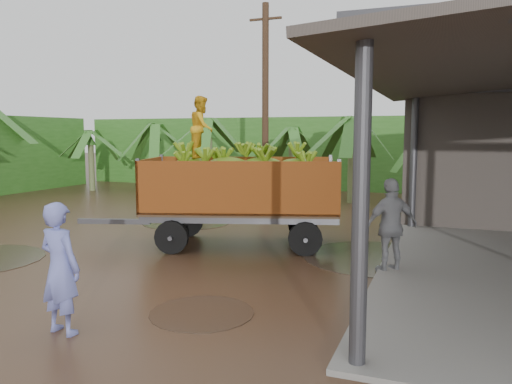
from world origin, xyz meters
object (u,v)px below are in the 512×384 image
at_px(banana_trailer, 241,189).
at_px(man_grey, 391,226).
at_px(man_blue, 60,268).
at_px(utility_pole, 265,107).

relative_size(banana_trailer, man_grey, 3.43).
bearing_deg(banana_trailer, man_grey, -36.09).
xyz_separation_m(man_blue, utility_pole, (-1.28, 11.88, 2.82)).
bearing_deg(banana_trailer, utility_pole, 86.65).
xyz_separation_m(man_blue, man_grey, (3.96, 4.74, 0.03)).
relative_size(man_blue, man_grey, 0.97).
relative_size(banana_trailer, man_blue, 3.53).
height_order(banana_trailer, man_blue, banana_trailer).
height_order(man_blue, utility_pole, utility_pole).
distance_m(banana_trailer, man_blue, 6.03).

